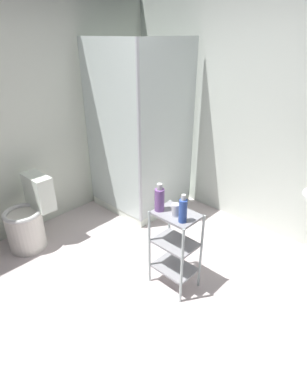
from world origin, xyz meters
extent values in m
cube|color=silver|center=(0.00, 0.00, -0.01)|extent=(4.20, 4.20, 0.02)
cube|color=silver|center=(0.00, 1.85, 1.25)|extent=(4.20, 0.10, 2.50)
cube|color=silver|center=(-1.85, 0.00, 1.25)|extent=(0.10, 4.20, 2.50)
cube|color=white|center=(-1.31, 1.27, 0.05)|extent=(0.90, 0.90, 0.10)
cube|color=silver|center=(-1.31, 0.82, 1.05)|extent=(0.90, 0.02, 1.90)
cube|color=silver|center=(-0.86, 1.27, 1.05)|extent=(0.02, 0.90, 1.90)
cylinder|color=silver|center=(-0.86, 0.82, 1.05)|extent=(0.04, 0.04, 1.90)
cylinder|color=silver|center=(-1.31, 1.27, 0.10)|extent=(0.08, 0.08, 0.00)
cylinder|color=white|center=(-1.48, -0.24, 0.20)|extent=(0.37, 0.37, 0.40)
torus|color=white|center=(-1.48, -0.24, 0.42)|extent=(0.37, 0.37, 0.04)
cube|color=white|center=(-1.48, -0.03, 0.58)|extent=(0.35, 0.17, 0.36)
cylinder|color=silver|center=(-0.19, 0.28, 0.37)|extent=(0.02, 0.02, 0.74)
cylinder|color=silver|center=(0.17, 0.28, 0.37)|extent=(0.02, 0.02, 0.74)
cylinder|color=silver|center=(-0.19, 0.54, 0.37)|extent=(0.02, 0.02, 0.74)
cylinder|color=silver|center=(0.17, 0.54, 0.37)|extent=(0.02, 0.02, 0.74)
cube|color=#99999E|center=(-0.01, 0.41, 0.18)|extent=(0.36, 0.26, 0.02)
cube|color=#99999E|center=(-0.01, 0.41, 0.45)|extent=(0.36, 0.26, 0.02)
cube|color=#99999E|center=(-0.01, 0.41, 0.73)|extent=(0.36, 0.26, 0.02)
cylinder|color=#8456A1|center=(-0.15, 0.35, 0.83)|extent=(0.08, 0.08, 0.19)
cylinder|color=silver|center=(-0.15, 0.35, 0.95)|extent=(0.04, 0.04, 0.05)
cylinder|color=#3357BA|center=(0.10, 0.35, 0.83)|extent=(0.06, 0.06, 0.19)
cylinder|color=white|center=(0.10, 0.35, 0.95)|extent=(0.03, 0.03, 0.04)
cylinder|color=silver|center=(0.00, 0.38, 0.79)|extent=(0.07, 0.07, 0.10)
camera|label=1|loc=(1.30, -1.25, 2.04)|focal=28.82mm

